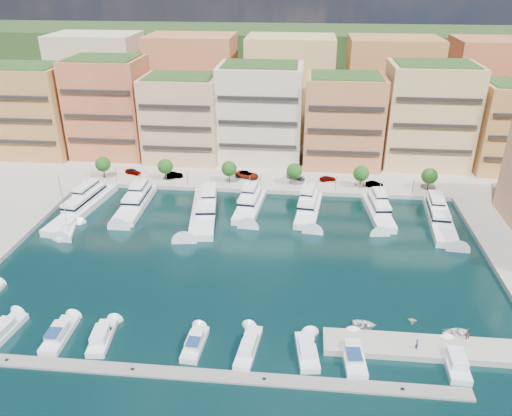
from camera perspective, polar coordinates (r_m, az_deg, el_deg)
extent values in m
plane|color=black|center=(94.22, -1.19, -5.86)|extent=(400.00, 400.00, 0.00)
cube|color=#9E998E|center=(150.21, 1.59, 6.70)|extent=(220.00, 64.00, 2.00)
cube|color=#1F3415|center=(196.05, 2.63, 11.34)|extent=(240.00, 40.00, 58.00)
cube|color=gray|center=(71.30, -6.68, -18.49)|extent=(72.00, 2.20, 0.35)
cube|color=#9E998E|center=(78.64, 19.84, -15.14)|extent=(32.00, 5.00, 2.00)
cube|color=#C07C46|center=(154.37, -24.37, 9.99)|extent=(22.00, 16.00, 24.00)
cube|color=black|center=(147.52, -25.86, 9.04)|extent=(20.24, 0.50, 0.90)
cube|color=#27471C|center=(151.89, -25.25, 14.46)|extent=(19.36, 14.08, 0.80)
cube|color=#CF8045|center=(146.39, -16.42, 10.87)|extent=(20.00, 16.00, 26.00)
cube|color=black|center=(139.03, -17.62, 9.94)|extent=(18.40, 0.50, 0.90)
cube|color=#27471C|center=(143.69, -17.11, 16.02)|extent=(17.60, 14.08, 0.80)
cube|color=#E5AC80|center=(138.70, -8.39, 9.98)|extent=(20.00, 15.00, 22.00)
cube|color=black|center=(131.50, -9.17, 9.03)|extent=(18.40, 0.50, 0.90)
cube|color=#27471C|center=(136.03, -8.71, 14.59)|extent=(17.60, 13.20, 0.80)
cube|color=beige|center=(136.80, 0.49, 10.68)|extent=(22.00, 16.00, 25.00)
cube|color=black|center=(128.90, 0.16, 9.71)|extent=(20.24, 0.50, 0.90)
cube|color=#27471C|center=(133.95, 0.52, 16.01)|extent=(19.36, 14.08, 0.80)
cube|color=#CA774C|center=(135.03, 9.89, 9.65)|extent=(20.00, 15.00, 23.00)
cube|color=black|center=(127.62, 10.09, 8.67)|extent=(18.40, 0.50, 0.90)
cube|color=#27471C|center=(132.23, 10.29, 14.60)|extent=(17.60, 13.20, 0.80)
cube|color=tan|center=(139.93, 19.03, 9.84)|extent=(22.00, 16.00, 26.00)
cube|color=black|center=(132.21, 19.75, 8.83)|extent=(20.24, 0.50, 0.90)
cube|color=#27471C|center=(137.11, 19.86, 15.20)|extent=(19.36, 14.08, 0.80)
cube|color=beige|center=(169.87, -17.41, 13.45)|extent=(26.00, 18.00, 30.00)
cube|color=#CA774C|center=(160.85, -7.20, 13.75)|extent=(26.00, 18.00, 30.00)
cube|color=tan|center=(157.12, 3.86, 13.59)|extent=(26.00, 18.00, 30.00)
cube|color=#C07C46|center=(159.06, 15.01, 12.95)|extent=(26.00, 18.00, 30.00)
cube|color=#CF8045|center=(166.48, 25.45, 11.91)|extent=(26.00, 18.00, 30.00)
cylinder|color=#473323|center=(132.11, -16.97, 3.91)|extent=(0.24, 0.24, 3.00)
sphere|color=#1B4C15|center=(131.32, -17.10, 4.82)|extent=(3.80, 3.80, 3.80)
cylinder|color=#473323|center=(126.96, -10.25, 3.76)|extent=(0.24, 0.24, 3.00)
sphere|color=#1B4C15|center=(126.13, -10.33, 4.71)|extent=(3.80, 3.80, 3.80)
cylinder|color=#473323|center=(123.67, -3.08, 3.54)|extent=(0.24, 0.24, 3.00)
sphere|color=#1B4C15|center=(122.82, -3.10, 4.51)|extent=(3.80, 3.80, 3.80)
cylinder|color=#473323|center=(122.40, 4.37, 3.25)|extent=(0.24, 0.24, 3.00)
sphere|color=#1B4C15|center=(121.55, 4.40, 4.23)|extent=(3.80, 3.80, 3.80)
cylinder|color=#473323|center=(123.21, 11.83, 2.91)|extent=(0.24, 0.24, 3.00)
sphere|color=#1B4C15|center=(122.37, 11.92, 3.88)|extent=(3.80, 3.80, 3.80)
cylinder|color=#473323|center=(126.07, 19.07, 2.53)|extent=(0.24, 0.24, 3.00)
sphere|color=#1B4C15|center=(125.24, 19.22, 3.48)|extent=(3.80, 3.80, 3.80)
cylinder|color=black|center=(128.50, -15.71, 3.70)|extent=(0.10, 0.10, 4.00)
sphere|color=#FFF2CC|center=(127.76, -15.82, 4.55)|extent=(0.30, 0.30, 0.30)
cylinder|color=black|center=(123.24, -7.85, 3.49)|extent=(0.10, 0.10, 4.00)
sphere|color=#FFF2CC|center=(122.47, -7.91, 4.38)|extent=(0.30, 0.30, 0.30)
cylinder|color=black|center=(120.47, 0.53, 3.21)|extent=(0.10, 0.10, 4.00)
sphere|color=#FFF2CC|center=(119.69, 0.53, 4.11)|extent=(0.30, 0.30, 0.30)
cylinder|color=black|center=(120.36, 9.11, 2.84)|extent=(0.10, 0.10, 4.00)
sphere|color=#FFF2CC|center=(119.57, 9.18, 3.74)|extent=(0.30, 0.30, 0.30)
cylinder|color=black|center=(122.91, 17.51, 2.42)|extent=(0.10, 0.10, 4.00)
sphere|color=#FFF2CC|center=(122.14, 17.63, 3.30)|extent=(0.30, 0.30, 0.30)
cube|color=white|center=(118.20, -19.20, -0.22)|extent=(7.60, 25.53, 2.30)
cube|color=white|center=(119.42, -18.88, 1.20)|extent=(5.34, 14.20, 1.80)
cube|color=black|center=(119.42, -18.88, 1.20)|extent=(5.41, 14.27, 0.55)
cube|color=white|center=(120.47, -18.62, 2.29)|extent=(3.57, 7.83, 1.40)
cylinder|color=#B2B2B7|center=(121.14, -18.46, 3.27)|extent=(0.14, 0.14, 1.80)
cube|color=white|center=(116.60, -13.62, 0.19)|extent=(5.18, 19.25, 2.30)
cube|color=white|center=(117.39, -13.44, 1.49)|extent=(4.18, 10.60, 1.80)
cube|color=black|center=(117.39, -13.44, 1.49)|extent=(4.24, 10.66, 0.55)
cube|color=white|center=(118.08, -13.29, 2.51)|extent=(3.03, 5.79, 1.40)
cylinder|color=#B2B2B7|center=(118.47, -13.20, 3.44)|extent=(0.14, 0.14, 1.80)
cube|color=black|center=(116.80, -13.60, -0.01)|extent=(5.24, 19.30, 0.35)
cube|color=white|center=(110.55, -5.99, -0.66)|extent=(8.22, 24.04, 2.30)
cube|color=white|center=(111.73, -5.80, 0.82)|extent=(5.87, 13.41, 1.80)
cube|color=black|center=(111.73, -5.80, 0.82)|extent=(5.94, 13.48, 0.55)
cube|color=white|center=(112.74, -5.66, 1.96)|extent=(3.97, 7.42, 1.40)
cylinder|color=#B2B2B7|center=(113.37, -5.56, 2.99)|extent=(0.14, 0.14, 1.80)
cube|color=white|center=(112.37, -0.73, -0.05)|extent=(6.26, 16.60, 2.30)
cube|color=white|center=(112.95, -0.65, 1.25)|extent=(4.70, 9.25, 1.80)
cube|color=black|center=(112.95, -0.65, 1.25)|extent=(4.77, 9.32, 0.55)
cube|color=white|center=(113.46, -0.58, 2.26)|extent=(3.28, 5.12, 1.40)
cylinder|color=#B2B2B7|center=(113.71, -0.53, 3.19)|extent=(0.14, 0.14, 1.80)
cube|color=white|center=(111.42, 6.02, -0.44)|extent=(6.37, 17.50, 2.30)
cube|color=white|center=(112.07, 6.07, 0.89)|extent=(4.70, 9.76, 1.80)
cube|color=black|center=(112.07, 6.07, 0.89)|extent=(4.76, 9.83, 0.55)
cube|color=white|center=(112.65, 6.11, 1.92)|extent=(3.24, 5.40, 1.40)
cylinder|color=#B2B2B7|center=(112.95, 6.15, 2.87)|extent=(0.14, 0.14, 1.80)
cube|color=black|center=(111.62, 6.01, -0.65)|extent=(6.42, 17.56, 0.35)
cube|color=white|center=(112.90, 13.78, -0.72)|extent=(5.82, 17.05, 2.30)
cube|color=white|center=(113.51, 13.79, 0.58)|extent=(4.30, 9.49, 1.80)
cube|color=black|center=(113.51, 13.79, 0.58)|extent=(4.37, 9.56, 0.55)
cube|color=white|center=(114.05, 13.80, 1.59)|extent=(2.97, 5.24, 1.40)
cylinder|color=#B2B2B7|center=(114.33, 13.82, 2.53)|extent=(0.14, 0.14, 1.80)
cube|color=white|center=(113.43, 20.24, -1.52)|extent=(6.24, 21.78, 2.30)
cube|color=white|center=(114.42, 20.16, -0.12)|extent=(4.64, 12.08, 1.80)
cube|color=black|center=(114.42, 20.16, -0.12)|extent=(4.71, 12.14, 0.55)
cube|color=white|center=(115.28, 20.10, 0.97)|extent=(3.22, 6.65, 1.40)
cylinder|color=#B2B2B7|center=(115.80, 20.08, 1.96)|extent=(0.14, 0.14, 1.80)
cube|color=white|center=(85.72, -26.83, -12.58)|extent=(3.79, 8.43, 1.40)
cube|color=white|center=(84.71, -27.15, -12.05)|extent=(2.67, 4.15, 1.10)
cube|color=black|center=(85.91, -26.57, -11.54)|extent=(2.04, 0.34, 0.55)
cube|color=white|center=(81.67, -21.50, -13.48)|extent=(2.97, 8.19, 1.40)
cube|color=white|center=(80.61, -21.78, -12.94)|extent=(2.28, 3.94, 1.10)
cube|color=black|center=(81.86, -21.25, -12.39)|extent=(2.05, 0.13, 0.55)
cube|color=navy|center=(79.53, -22.18, -13.06)|extent=(2.03, 2.47, 0.12)
cube|color=white|center=(79.12, -17.15, -14.14)|extent=(3.40, 7.84, 1.40)
cube|color=white|center=(78.05, -17.38, -13.58)|extent=(2.44, 3.84, 1.10)
cube|color=black|center=(79.27, -16.95, -13.03)|extent=(1.94, 0.28, 0.55)
cube|color=white|center=(75.32, -6.98, -15.34)|extent=(2.97, 7.34, 1.40)
cube|color=white|center=(74.20, -7.09, -14.76)|extent=(2.18, 3.57, 1.10)
cube|color=black|center=(75.43, -6.85, -14.20)|extent=(1.81, 0.22, 0.55)
cube|color=navy|center=(73.13, -7.27, -14.88)|extent=(1.89, 2.27, 0.12)
cube|color=white|center=(74.24, -0.87, -15.83)|extent=(3.43, 9.18, 1.40)
cube|color=white|center=(73.04, -0.92, -15.31)|extent=(2.36, 4.49, 1.10)
cube|color=black|center=(74.55, -0.76, -14.55)|extent=(1.73, 0.30, 0.55)
cube|color=white|center=(73.98, 5.85, -16.18)|extent=(3.74, 7.92, 1.40)
cube|color=white|center=(72.83, 5.90, -15.62)|extent=(2.61, 3.91, 1.10)
cube|color=black|center=(74.14, 5.89, -14.99)|extent=(1.97, 0.36, 0.55)
cube|color=white|center=(74.42, 11.02, -16.30)|extent=(3.44, 8.80, 1.40)
cube|color=white|center=(73.24, 11.14, -15.78)|extent=(2.50, 4.28, 1.10)
cube|color=black|center=(74.69, 11.02, -15.04)|extent=(2.04, 0.25, 0.55)
cube|color=navy|center=(72.01, 11.25, -16.01)|extent=(2.16, 2.72, 0.12)
cube|color=white|center=(77.23, 21.77, -16.16)|extent=(3.04, 7.96, 1.40)
cube|color=white|center=(76.12, 22.01, -15.62)|extent=(2.30, 3.85, 1.10)
cube|color=black|center=(77.41, 21.69, -15.00)|extent=(2.02, 0.16, 0.55)
cube|color=white|center=(110.00, -20.76, -2.59)|extent=(4.67, 8.17, 1.20)
cube|color=white|center=(108.99, -21.00, -2.36)|extent=(2.08, 2.30, 0.60)
cylinder|color=#B2B2B7|center=(107.50, -21.23, 0.60)|extent=(0.14, 0.14, 12.00)
cylinder|color=#B2B2B7|center=(108.38, -21.14, -2.13)|extent=(1.03, 3.38, 0.10)
imported|color=beige|center=(82.67, 17.44, -12.10)|extent=(1.66, 1.53, 0.73)
imported|color=white|center=(79.96, 12.26, -12.85)|extent=(3.86, 2.91, 0.76)
imported|color=white|center=(82.24, 21.95, -13.10)|extent=(4.94, 4.24, 0.86)
imported|color=gray|center=(132.91, -13.88, 4.07)|extent=(4.49, 2.92, 1.42)
imported|color=gray|center=(128.42, -9.36, 3.73)|extent=(4.73, 2.72, 1.48)
imported|color=gray|center=(126.82, -1.03, 3.83)|extent=(6.51, 4.56, 1.65)
imported|color=gray|center=(126.43, 4.56, 3.62)|extent=(5.20, 3.47, 1.40)
imported|color=gray|center=(126.21, 8.19, 3.38)|extent=(4.28, 2.63, 1.36)
imported|color=gray|center=(124.73, 13.38, 2.64)|extent=(4.36, 1.94, 1.39)
imported|color=#293452|center=(76.01, 17.90, -14.60)|extent=(0.50, 0.68, 1.72)
imported|color=#49352B|center=(80.26, 23.00, -13.08)|extent=(0.99, 0.84, 1.78)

